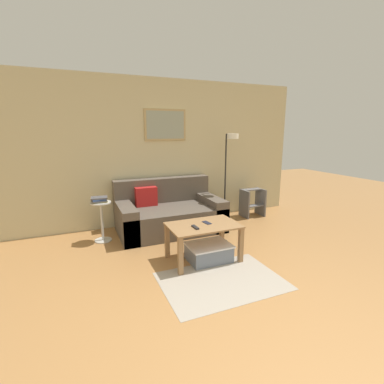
# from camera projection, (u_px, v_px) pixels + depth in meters

# --- Properties ---
(ground_plane) EXTENTS (16.00, 16.00, 0.00)m
(ground_plane) POSITION_uv_depth(u_px,v_px,m) (283.00, 349.00, 2.16)
(ground_plane) COLOR #A87542
(wall_back) EXTENTS (5.60, 0.09, 2.55)m
(wall_back) POSITION_uv_depth(u_px,v_px,m) (157.00, 152.00, 4.96)
(wall_back) COLOR #C6BC93
(wall_back) RESTS_ON ground_plane
(area_rug) EXTENTS (1.36, 0.95, 0.01)m
(area_rug) POSITION_uv_depth(u_px,v_px,m) (222.00, 281.00, 3.14)
(area_rug) COLOR #A39989
(area_rug) RESTS_ON ground_plane
(couch) EXTENTS (1.72, 1.00, 0.84)m
(couch) POSITION_uv_depth(u_px,v_px,m) (169.00, 214.00, 4.72)
(couch) COLOR brown
(couch) RESTS_ON ground_plane
(coffee_table) EXTENTS (0.90, 0.58, 0.48)m
(coffee_table) POSITION_uv_depth(u_px,v_px,m) (203.00, 232.00, 3.59)
(coffee_table) COLOR #997047
(coffee_table) RESTS_ON ground_plane
(storage_bin) EXTENTS (0.56, 0.43, 0.22)m
(storage_bin) POSITION_uv_depth(u_px,v_px,m) (209.00, 252.00, 3.63)
(storage_bin) COLOR slate
(storage_bin) RESTS_ON ground_plane
(floor_lamp) EXTENTS (0.24, 0.44, 1.61)m
(floor_lamp) POSITION_uv_depth(u_px,v_px,m) (229.00, 162.00, 5.02)
(floor_lamp) COLOR black
(floor_lamp) RESTS_ON ground_plane
(side_table) EXTENTS (0.30, 0.30, 0.62)m
(side_table) POSITION_uv_depth(u_px,v_px,m) (102.00, 218.00, 4.22)
(side_table) COLOR silver
(side_table) RESTS_ON ground_plane
(book_stack) EXTENTS (0.25, 0.19, 0.08)m
(book_stack) POSITION_uv_depth(u_px,v_px,m) (99.00, 200.00, 4.14)
(book_stack) COLOR #D8C666
(book_stack) RESTS_ON side_table
(remote_control) EXTENTS (0.05, 0.15, 0.02)m
(remote_control) POSITION_uv_depth(u_px,v_px,m) (195.00, 227.00, 3.44)
(remote_control) COLOR #232328
(remote_control) RESTS_ON coffee_table
(cell_phone) EXTENTS (0.09, 0.15, 0.01)m
(cell_phone) POSITION_uv_depth(u_px,v_px,m) (207.00, 223.00, 3.63)
(cell_phone) COLOR #1E2338
(cell_phone) RESTS_ON coffee_table
(step_stool) EXTENTS (0.42, 0.33, 0.54)m
(step_stool) POSITION_uv_depth(u_px,v_px,m) (253.00, 202.00, 5.49)
(step_stool) COLOR slate
(step_stool) RESTS_ON ground_plane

